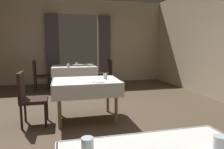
% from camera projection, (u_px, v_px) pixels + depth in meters
% --- Properties ---
extents(ground, '(10.08, 10.08, 0.00)m').
position_uv_depth(ground, '(100.00, 122.00, 3.78)').
color(ground, '#4C3D2D').
extents(wall_back, '(6.40, 0.27, 3.00)m').
position_uv_depth(wall_back, '(79.00, 42.00, 7.59)').
color(wall_back, beige).
rests_on(wall_back, ground).
extents(dining_table_mid, '(1.20, 0.92, 0.75)m').
position_uv_depth(dining_table_mid, '(86.00, 85.00, 3.82)').
color(dining_table_mid, olive).
rests_on(dining_table_mid, ground).
extents(dining_table_far, '(1.32, 1.03, 0.75)m').
position_uv_depth(dining_table_far, '(74.00, 69.00, 6.40)').
color(dining_table_far, olive).
rests_on(dining_table_far, ground).
extents(chair_mid_left, '(0.44, 0.44, 0.93)m').
position_uv_depth(chair_mid_left, '(29.00, 96.00, 3.57)').
color(chair_mid_left, black).
rests_on(chair_mid_left, ground).
extents(chair_far_right, '(0.45, 0.44, 0.93)m').
position_uv_depth(chair_far_right, '(106.00, 72.00, 6.76)').
color(chair_far_right, black).
rests_on(chair_far_right, ground).
extents(chair_far_left, '(0.44, 0.44, 0.93)m').
position_uv_depth(chair_far_left, '(39.00, 74.00, 6.28)').
color(chair_far_left, black).
rests_on(chair_far_left, ground).
extents(glass_near_c, '(0.07, 0.07, 0.12)m').
position_uv_depth(glass_near_c, '(87.00, 148.00, 1.17)').
color(glass_near_c, silver).
rests_on(glass_near_c, dining_table_near).
extents(glass_near_d, '(0.07, 0.07, 0.11)m').
position_uv_depth(glass_near_d, '(219.00, 145.00, 1.22)').
color(glass_near_d, silver).
rests_on(glass_near_d, dining_table_near).
extents(plate_mid_a, '(0.23, 0.23, 0.01)m').
position_uv_depth(plate_mid_a, '(98.00, 82.00, 3.58)').
color(plate_mid_a, white).
rests_on(plate_mid_a, dining_table_mid).
extents(glass_mid_b, '(0.08, 0.08, 0.10)m').
position_uv_depth(glass_mid_b, '(105.00, 76.00, 3.89)').
color(glass_mid_b, silver).
rests_on(glass_mid_b, dining_table_mid).
extents(plate_far_a, '(0.22, 0.22, 0.01)m').
position_uv_depth(plate_far_a, '(86.00, 65.00, 6.70)').
color(plate_far_a, white).
rests_on(plate_far_a, dining_table_far).
extents(glass_far_b, '(0.06, 0.06, 0.09)m').
position_uv_depth(glass_far_b, '(89.00, 65.00, 6.18)').
color(glass_far_b, silver).
rests_on(glass_far_b, dining_table_far).
extents(glass_far_c, '(0.07, 0.07, 0.11)m').
position_uv_depth(glass_far_c, '(77.00, 64.00, 6.27)').
color(glass_far_c, silver).
rests_on(glass_far_c, dining_table_far).
extents(glass_far_d, '(0.08, 0.08, 0.11)m').
position_uv_depth(glass_far_d, '(68.00, 65.00, 5.98)').
color(glass_far_d, silver).
rests_on(glass_far_d, dining_table_far).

